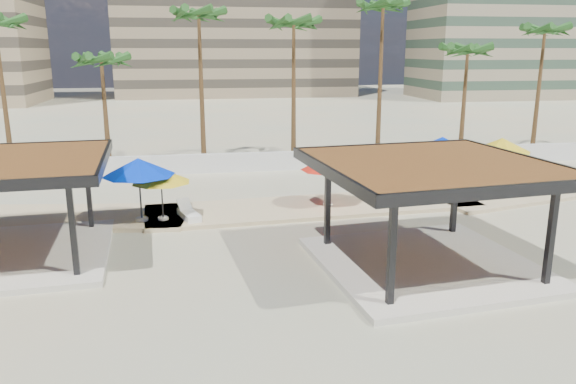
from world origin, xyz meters
name	(u,v)px	position (x,y,z in m)	size (l,w,h in m)	color
ground	(303,264)	(0.00, 0.00, 0.00)	(200.00, 200.00, 0.00)	tan
promenade	(312,204)	(2.00, 7.67, 0.06)	(44.45, 7.97, 0.24)	#C6B284
boundary_wall	(253,162)	(0.00, 16.00, 0.60)	(56.00, 0.30, 1.20)	silver
building_mid	(235,7)	(4.00, 78.00, 14.27)	(38.00, 16.00, 30.40)	#847259
pavilion_central	(430,205)	(4.23, -1.01, 2.28)	(8.30, 8.30, 3.83)	beige
pavilion_west	(2,200)	(-10.51, 2.32, 2.23)	(7.87, 7.87, 3.73)	beige
umbrella_b	(161,176)	(-5.12, 5.80, 2.15)	(3.35, 3.35, 2.30)	beige
umbrella_c	(328,163)	(2.59, 6.85, 2.23)	(3.22, 3.22, 2.39)	beige
umbrella_d	(442,144)	(9.36, 9.20, 2.58)	(3.65, 3.65, 2.79)	beige
umbrella_e	(502,145)	(12.49, 8.68, 2.52)	(3.69, 3.69, 2.73)	beige
umbrella_f	(138,167)	(-6.03, 5.80, 2.57)	(3.62, 3.62, 2.78)	beige
lounger_a	(189,214)	(-4.00, 5.84, 0.35)	(1.11, 1.94, 0.70)	white
lounger_b	(377,194)	(5.41, 7.84, 0.38)	(1.17, 2.25, 0.81)	white
lounger_c	(508,186)	(12.83, 8.27, 0.39)	(1.82, 2.30, 0.86)	white
lounger_d	(561,180)	(16.66, 9.24, 0.36)	(1.66, 1.92, 0.73)	white
palm_c	(102,64)	(-9.00, 18.10, 6.59)	(3.00, 3.00, 7.66)	brown
palm_d	(199,21)	(-3.00, 18.90, 9.18)	(3.00, 3.00, 10.42)	brown
palm_e	(294,29)	(3.00, 18.40, 8.72)	(3.00, 3.00, 9.92)	brown
palm_f	(383,13)	(9.00, 18.60, 9.78)	(3.00, 3.00, 11.06)	brown
palm_g	(468,54)	(15.00, 18.20, 7.13)	(3.00, 3.00, 8.23)	brown
palm_h	(545,35)	(21.00, 18.80, 8.43)	(3.00, 3.00, 9.62)	brown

